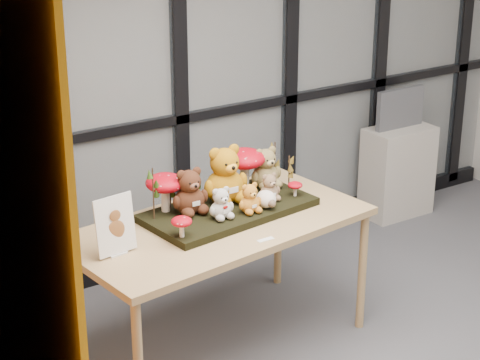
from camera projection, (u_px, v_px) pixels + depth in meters
glass_partition at (237, 56)px, 5.92m from camera, size 4.90×0.06×2.78m
display_table at (218, 233)px, 4.87m from camera, size 1.80×1.05×0.80m
diorama_tray at (229, 210)px, 4.96m from camera, size 1.03×0.61×0.04m
bear_pooh_yellow at (224, 171)px, 4.96m from camera, size 0.31×0.29×0.37m
bear_brown_medium at (189, 188)px, 4.82m from camera, size 0.24×0.22×0.29m
bear_tan_back at (265, 165)px, 5.19m from camera, size 0.23×0.21×0.27m
bear_small_yellow at (250, 196)px, 4.84m from camera, size 0.16×0.15×0.19m
bear_white_bow at (221, 201)px, 4.77m from camera, size 0.17×0.15×0.20m
bear_beige_small at (269, 185)px, 5.01m from camera, size 0.15×0.14×0.18m
plush_cream_hedgehog at (266, 198)px, 4.92m from camera, size 0.09×0.09×0.11m
mushroom_back_left at (165, 191)px, 4.85m from camera, size 0.22×0.22×0.24m
mushroom_back_right at (245, 167)px, 5.15m from camera, size 0.25×0.25×0.28m
mushroom_front_left at (182, 226)px, 4.55m from camera, size 0.11×0.11×0.12m
mushroom_front_right at (295, 188)px, 5.08m from camera, size 0.09×0.09×0.10m
sprig_green_far_left at (153, 194)px, 4.74m from camera, size 0.05×0.05×0.30m
sprig_green_mid_left at (170, 191)px, 4.88m from camera, size 0.05×0.05×0.21m
sprig_dry_far_right at (275, 163)px, 5.25m from camera, size 0.05×0.05×0.26m
sprig_dry_mid_right at (289, 172)px, 5.17m from camera, size 0.05×0.05×0.21m
sprig_green_centre at (196, 185)px, 5.01m from camera, size 0.05×0.05×0.19m
sign_holder at (115, 228)px, 4.42m from camera, size 0.23×0.07×0.32m
label_card at (266, 240)px, 4.63m from camera, size 0.10×0.03×0.00m
cabinet at (397, 171)px, 6.85m from camera, size 0.54×0.31×0.72m
monitor at (400, 108)px, 6.68m from camera, size 0.44×0.05×0.31m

